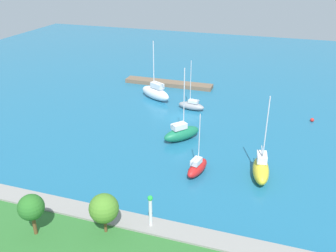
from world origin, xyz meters
The scene contains 13 objects.
water centered at (0.00, 0.00, 0.00)m, with size 160.00×160.00×0.00m, color #1E668C.
pier_dock centered at (7.87, -17.02, 0.44)m, with size 20.46×2.99×0.88m, color brown.
breakwater centered at (0.00, 31.20, 0.72)m, with size 60.58×2.59×1.44m, color gray.
shoreline_park centered at (0.00, 36.31, 0.60)m, with size 51.02×11.08×1.21m, color #2D6B2D.
harbor_beacon centered at (-5.98, 31.20, 3.59)m, with size 0.56×0.56×3.73m.
park_tree_east centered at (-1.77, 33.40, 4.18)m, with size 3.08×3.08×4.52m.
park_tree_midwest centered at (5.02, 35.98, 4.53)m, with size 2.68×2.68×4.71m.
sailboat_green_mid_basin centered at (-2.75, 8.51, 1.24)m, with size 5.97×6.58×12.05m.
sailboat_red_outer_mooring centered at (-7.69, 17.63, 1.01)m, with size 2.71×5.18×8.88m.
sailboat_yellow_by_breakwater centered at (-16.07, 15.90, 1.37)m, with size 3.02×6.69×11.93m.
sailboat_white_lone_north centered at (7.62, -7.60, 1.49)m, with size 8.05×5.86×12.09m.
sailboat_gray_off_beacon centered at (-0.95, -4.48, 0.86)m, with size 5.49×2.61×9.77m.
mooring_buoy_red centered at (-23.23, -5.80, 0.34)m, with size 0.67×0.67×0.67m, color red.
Camera 1 is at (-17.50, 60.24, 27.74)m, focal length 39.49 mm.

